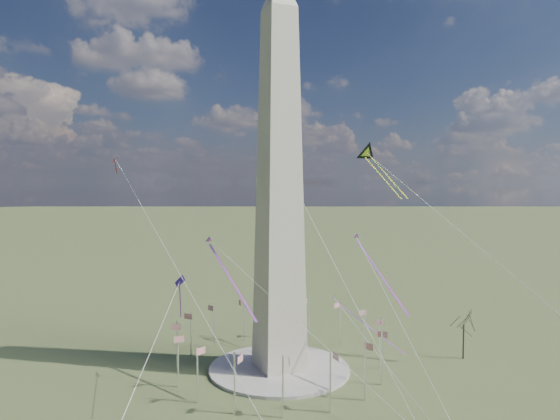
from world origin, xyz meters
name	(u,v)px	position (x,y,z in m)	size (l,w,h in m)	color
ground	(279,370)	(0.00, 0.00, 0.00)	(2000.00, 2000.00, 0.00)	#4D5A2D
plaza	(279,368)	(0.00, 0.00, 0.40)	(36.00, 36.00, 0.80)	#BAB2AA
washington_monument	(279,183)	(0.00, 0.00, 47.95)	(15.56, 15.56, 100.00)	beige
flagpole_ring	(279,342)	(0.00, 0.00, 7.27)	(54.40, 54.40, 13.00)	white
tree_near	(464,322)	(49.20, -13.00, 10.08)	(8.08, 8.08, 14.13)	#3E3326
kite_delta_black	(369,156)	(31.39, 6.89, 55.76)	(7.06, 19.09, 15.97)	black
kite_diamond_purple	(180,286)	(-24.60, 3.36, 23.36)	(1.89, 3.40, 10.61)	navy
kite_streamer_left	(372,262)	(19.27, -12.89, 28.63)	(2.66, 23.82, 16.35)	red
kite_streamer_mid	(223,266)	(-15.12, -0.96, 28.18)	(5.21, 24.06, 16.59)	red
kite_streamer_right	(358,318)	(24.67, 1.44, 10.51)	(14.25, 17.03, 14.41)	red
kite_small_red	(115,161)	(-35.83, 32.57, 54.13)	(1.48, 2.21, 4.70)	red
kite_small_white	(260,120)	(13.88, 47.56, 69.85)	(1.41, 1.71, 4.54)	white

